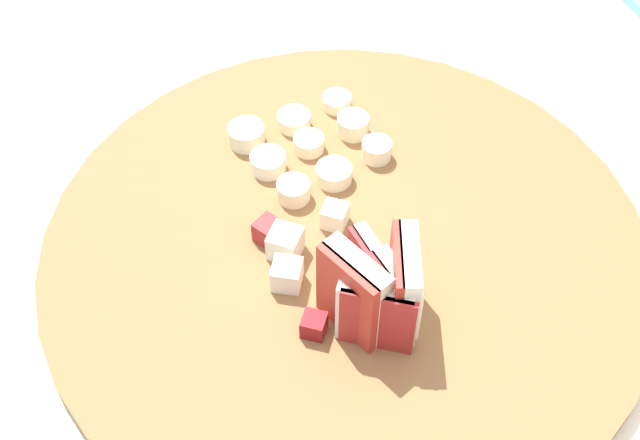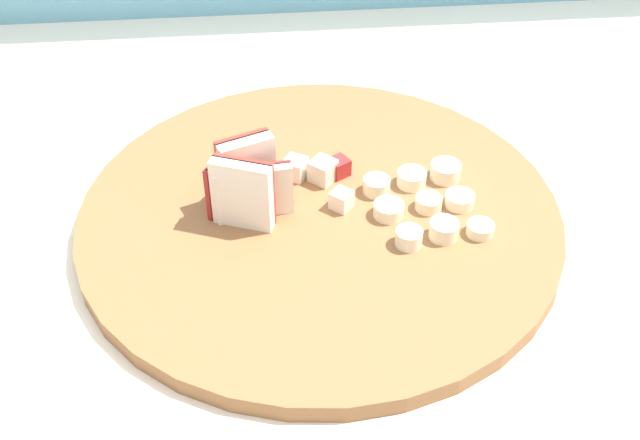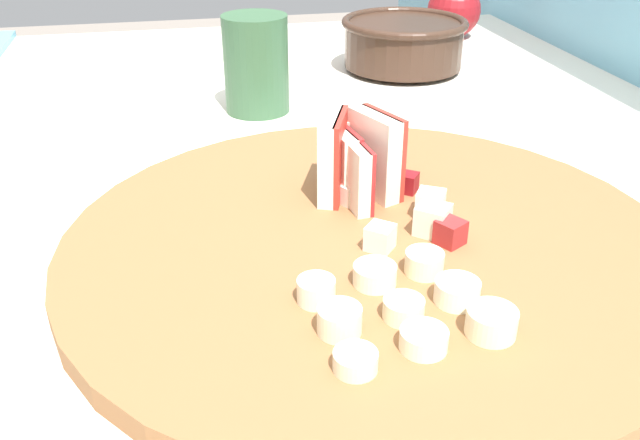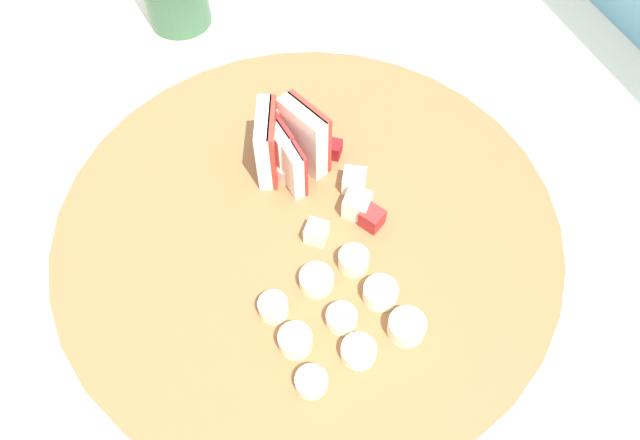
{
  "view_description": "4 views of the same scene",
  "coord_description": "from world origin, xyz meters",
  "px_view_note": "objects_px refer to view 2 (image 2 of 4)",
  "views": [
    {
      "loc": [
        -0.3,
        0.13,
        1.37
      ],
      "look_at": [
        0.04,
        0.01,
        0.94
      ],
      "focal_mm": 47.54,
      "sensor_mm": 36.0,
      "label": 1
    },
    {
      "loc": [
        -0.01,
        -0.55,
        1.36
      ],
      "look_at": [
        0.04,
        -0.05,
        0.93
      ],
      "focal_mm": 44.71,
      "sensor_mm": 36.0,
      "label": 2
    },
    {
      "loc": [
        0.43,
        -0.13,
        1.14
      ],
      "look_at": [
        0.02,
        -0.05,
        0.91
      ],
      "focal_mm": 38.29,
      "sensor_mm": 36.0,
      "label": 3
    },
    {
      "loc": [
        0.29,
        -0.1,
        1.31
      ],
      "look_at": [
        0.05,
        -0.01,
        0.92
      ],
      "focal_mm": 32.46,
      "sensor_mm": 36.0,
      "label": 4
    }
  ],
  "objects_px": {
    "cutting_board": "(320,216)",
    "apple_wedge_fan": "(244,185)",
    "apple_dice_pile": "(308,178)",
    "banana_slice_rows": "(425,201)"
  },
  "relations": [
    {
      "from": "cutting_board",
      "to": "apple_dice_pile",
      "type": "distance_m",
      "value": 0.04
    },
    {
      "from": "cutting_board",
      "to": "apple_wedge_fan",
      "type": "bearing_deg",
      "value": 176.49
    },
    {
      "from": "cutting_board",
      "to": "apple_wedge_fan",
      "type": "height_order",
      "value": "apple_wedge_fan"
    },
    {
      "from": "cutting_board",
      "to": "banana_slice_rows",
      "type": "xyz_separation_m",
      "value": [
        0.09,
        -0.01,
        0.02
      ]
    },
    {
      "from": "apple_dice_pile",
      "to": "apple_wedge_fan",
      "type": "bearing_deg",
      "value": -152.29
    },
    {
      "from": "banana_slice_rows",
      "to": "cutting_board",
      "type": "bearing_deg",
      "value": 176.37
    },
    {
      "from": "apple_wedge_fan",
      "to": "banana_slice_rows",
      "type": "distance_m",
      "value": 0.16
    },
    {
      "from": "apple_wedge_fan",
      "to": "banana_slice_rows",
      "type": "bearing_deg",
      "value": -3.58
    },
    {
      "from": "apple_dice_pile",
      "to": "banana_slice_rows",
      "type": "bearing_deg",
      "value": -21.76
    },
    {
      "from": "cutting_board",
      "to": "banana_slice_rows",
      "type": "height_order",
      "value": "banana_slice_rows"
    }
  ]
}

